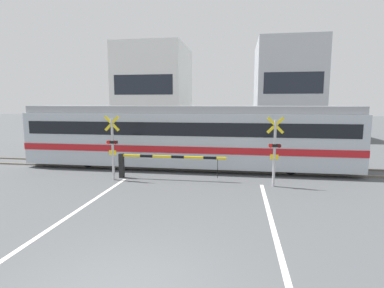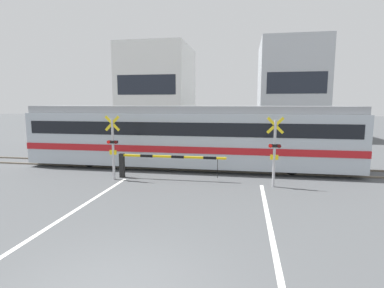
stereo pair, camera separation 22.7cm
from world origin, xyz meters
The scene contains 12 objects.
rail_track_near centered at (0.00, 9.99, 0.04)m, with size 50.00×0.10×0.08m.
rail_track_far centered at (0.00, 11.42, 0.04)m, with size 50.00×0.10×0.08m.
road_stripe_left centered at (-2.97, 1.93, 0.00)m, with size 0.14×11.85×0.01m.
road_stripe_right centered at (2.97, 1.93, 0.00)m, with size 0.14×11.85×0.01m.
commuter_train centered at (-0.68, 10.70, 1.72)m, with size 16.64×2.73×3.21m.
crossing_barrier_near centered at (-1.84, 8.15, 0.81)m, with size 4.82×0.20×1.10m.
crossing_barrier_far centered at (1.84, 13.88, 0.81)m, with size 4.82×0.20×1.10m.
crossing_signal_left centered at (-3.42, 7.71, 1.55)m, with size 0.68×0.15×2.83m.
crossing_signal_right centered at (3.42, 7.71, 1.55)m, with size 0.68×0.15×2.83m.
pedestrian centered at (-1.25, 16.86, 0.98)m, with size 0.38×0.22×1.70m.
building_left_of_street centered at (-6.96, 26.83, 4.61)m, with size 6.77×7.90×9.22m.
building_right_of_street centered at (6.55, 26.83, 4.64)m, with size 5.96×7.90×9.27m.
Camera 1 is at (2.00, -4.47, 3.36)m, focal length 28.00 mm.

